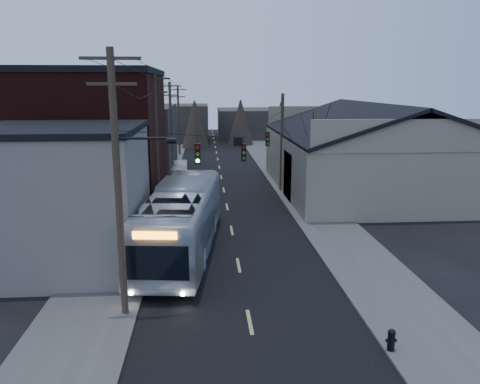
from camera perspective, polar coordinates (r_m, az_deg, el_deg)
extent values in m
plane|color=black|center=(17.47, 1.86, -18.70)|extent=(160.00, 160.00, 0.00)
cube|color=black|center=(45.74, -2.21, 1.34)|extent=(9.00, 110.00, 0.02)
cube|color=#474744|center=(45.95, -10.33, 1.25)|extent=(4.00, 110.00, 0.12)
cube|color=#474744|center=(46.43, 5.84, 1.52)|extent=(4.00, 110.00, 0.12)
cube|color=#6E675C|center=(25.52, -20.95, -0.77)|extent=(8.00, 8.00, 7.00)
cube|color=black|center=(36.01, -17.82, 5.65)|extent=(10.00, 12.00, 10.00)
cube|color=#2F2925|center=(51.70, -13.15, 6.26)|extent=(9.00, 14.00, 7.00)
cube|color=gray|center=(42.93, 15.69, 3.48)|extent=(16.00, 20.00, 5.00)
cube|color=black|center=(41.29, 10.72, 8.70)|extent=(8.16, 20.60, 2.86)
cube|color=black|center=(44.04, 20.94, 8.33)|extent=(8.16, 20.60, 2.86)
cube|color=#2F2925|center=(80.14, -7.55, 8.36)|extent=(10.00, 12.00, 6.00)
cube|color=#2F2925|center=(85.49, 1.46, 8.40)|extent=(12.00, 14.00, 5.00)
cone|color=black|center=(36.16, 8.75, 3.90)|extent=(0.40, 0.40, 7.20)
cylinder|color=#382B1E|center=(18.51, -14.64, 0.30)|extent=(0.28, 0.28, 10.50)
cube|color=#382B1E|center=(18.12, -15.54, 15.45)|extent=(2.20, 0.12, 0.12)
cylinder|color=#382B1E|center=(33.22, -10.15, 5.50)|extent=(0.28, 0.28, 10.00)
cube|color=#382B1E|center=(32.96, -10.47, 13.45)|extent=(2.20, 0.12, 0.12)
cylinder|color=#382B1E|center=(48.11, -8.41, 7.49)|extent=(0.28, 0.28, 9.50)
cube|color=#382B1E|center=(47.90, -8.58, 12.67)|extent=(2.20, 0.12, 0.12)
cylinder|color=#382B1E|center=(63.05, -7.49, 8.53)|extent=(0.28, 0.28, 9.00)
cube|color=#382B1E|center=(62.88, -7.60, 12.26)|extent=(2.20, 0.12, 0.12)
cylinder|color=#382B1E|center=(40.64, 5.12, 5.90)|extent=(0.28, 0.28, 8.50)
cube|color=black|center=(22.52, -5.20, 4.66)|extent=(0.28, 0.20, 1.00)
cube|color=black|center=(27.15, 0.46, 4.84)|extent=(0.28, 0.20, 1.00)
cube|color=black|center=(33.30, 3.38, 6.48)|extent=(0.28, 0.20, 1.00)
imported|color=#B4B8C1|center=(26.16, -7.14, -3.31)|extent=(4.70, 13.90, 3.79)
imported|color=#9A9CA1|center=(49.14, -7.40, 2.93)|extent=(1.72, 4.63, 1.51)
cylinder|color=black|center=(17.87, 17.94, -16.98)|extent=(0.25, 0.25, 0.63)
sphere|color=black|center=(17.70, 18.02, -16.00)|extent=(0.27, 0.27, 0.27)
cylinder|color=black|center=(17.84, 17.96, -16.83)|extent=(0.37, 0.13, 0.13)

